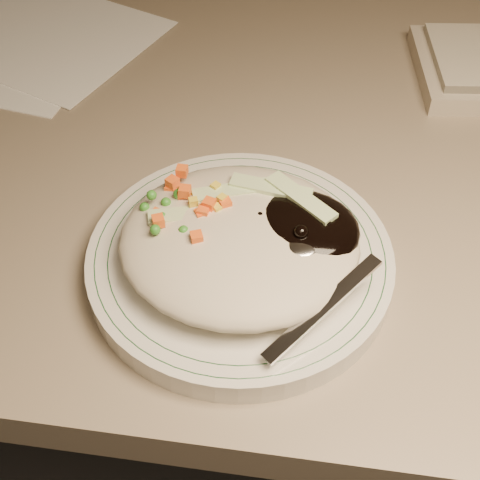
# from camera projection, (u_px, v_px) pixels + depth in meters

# --- Properties ---
(desk) EXTENTS (1.40, 0.70, 0.74)m
(desk) POSITION_uv_depth(u_px,v_px,m) (333.00, 265.00, 0.83)
(desk) COLOR #7D6E5B
(desk) RESTS_ON ground
(plate) EXTENTS (0.25, 0.25, 0.02)m
(plate) POSITION_uv_depth(u_px,v_px,m) (240.00, 261.00, 0.56)
(plate) COLOR silver
(plate) RESTS_ON desk
(plate_rim) EXTENTS (0.24, 0.24, 0.00)m
(plate_rim) POSITION_uv_depth(u_px,v_px,m) (240.00, 253.00, 0.55)
(plate_rim) COLOR #144723
(plate_rim) RESTS_ON plate
(meal) EXTENTS (0.21, 0.19, 0.05)m
(meal) POSITION_uv_depth(u_px,v_px,m) (245.00, 236.00, 0.53)
(meal) COLOR #BAB197
(meal) RESTS_ON plate
(papers) EXTENTS (0.39, 0.32, 0.00)m
(papers) POSITION_uv_depth(u_px,v_px,m) (6.00, 37.00, 0.81)
(papers) COLOR white
(papers) RESTS_ON desk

